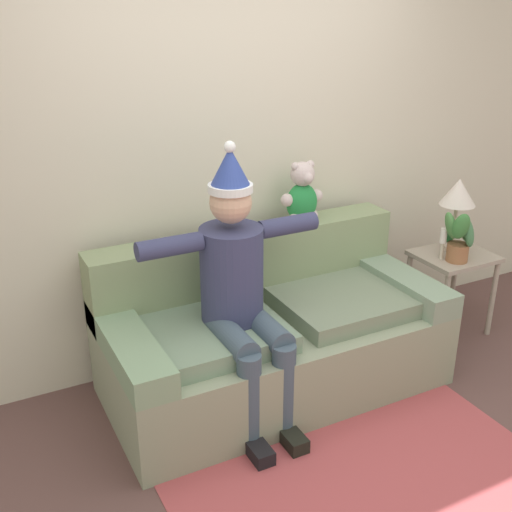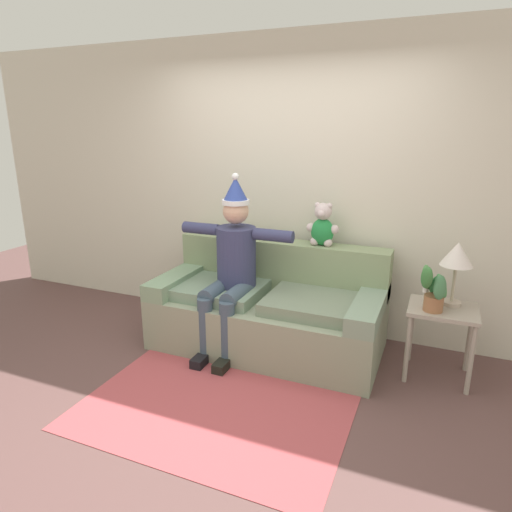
% 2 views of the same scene
% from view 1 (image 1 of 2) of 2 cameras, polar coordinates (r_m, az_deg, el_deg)
% --- Properties ---
extents(ground_plane, '(10.00, 10.00, 0.00)m').
position_cam_1_polar(ground_plane, '(3.26, 10.28, -19.91)').
color(ground_plane, brown).
extents(back_wall, '(7.00, 0.10, 2.70)m').
position_cam_1_polar(back_wall, '(3.83, -2.52, 10.00)').
color(back_wall, beige).
rests_on(back_wall, ground_plane).
extents(couch, '(1.96, 0.95, 0.89)m').
position_cam_1_polar(couch, '(3.73, 1.33, -6.99)').
color(couch, gray).
rests_on(couch, ground_plane).
extents(person_seated, '(1.02, 0.77, 1.53)m').
position_cam_1_polar(person_seated, '(3.28, -1.50, -2.79)').
color(person_seated, '#34375B').
rests_on(person_seated, ground_plane).
extents(teddy_bear, '(0.29, 0.17, 0.38)m').
position_cam_1_polar(teddy_bear, '(3.86, 4.24, 5.60)').
color(teddy_bear, '#22853F').
rests_on(teddy_bear, couch).
extents(side_table, '(0.50, 0.43, 0.58)m').
position_cam_1_polar(side_table, '(4.46, 17.49, -1.07)').
color(side_table, '#A7998B').
rests_on(side_table, ground_plane).
extents(table_lamp, '(0.24, 0.24, 0.50)m').
position_cam_1_polar(table_lamp, '(4.39, 17.95, 5.28)').
color(table_lamp, '#BDA998').
rests_on(table_lamp, side_table).
extents(potted_plant, '(0.23, 0.27, 0.37)m').
position_cam_1_polar(potted_plant, '(4.24, 18.02, 1.70)').
color(potted_plant, '#98613F').
rests_on(potted_plant, side_table).
extents(candle_tall, '(0.04, 0.04, 0.21)m').
position_cam_1_polar(candle_tall, '(4.26, 16.70, 1.45)').
color(candle_tall, beige).
rests_on(candle_tall, side_table).
extents(area_rug, '(1.85, 1.25, 0.01)m').
position_cam_1_polar(area_rug, '(3.21, 11.18, -20.66)').
color(area_rug, '#AB464B').
rests_on(area_rug, ground_plane).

